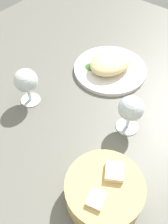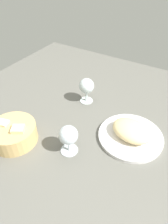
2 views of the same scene
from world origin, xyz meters
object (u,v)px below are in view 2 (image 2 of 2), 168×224
(wine_glass_near, at_px, (86,87))
(plate, at_px, (130,136))
(bread_basket, at_px, (13,133))
(wine_glass_far, at_px, (68,136))

(wine_glass_near, bearing_deg, plate, 156.83)
(bread_basket, xyz_separation_m, wine_glass_far, (-0.21, -0.07, 0.04))
(wine_glass_near, bearing_deg, wine_glass_far, 108.98)
(bread_basket, relative_size, wine_glass_near, 1.46)
(plate, distance_m, bread_basket, 0.46)
(wine_glass_far, bearing_deg, plate, -133.71)
(bread_basket, height_order, wine_glass_far, wine_glass_far)
(plate, distance_m, wine_glass_far, 0.26)
(bread_basket, height_order, wine_glass_near, wine_glass_near)
(plate, relative_size, bread_basket, 1.42)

